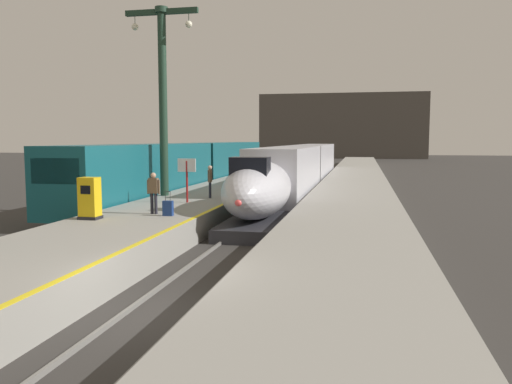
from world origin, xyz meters
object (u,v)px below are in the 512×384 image
Objects in this scene: ticket_machine_yellow at (90,200)px; departure_info_board at (187,171)px; rolling_suitcase at (168,208)px; passenger_mid_platform at (210,179)px; highspeed_train_main at (299,169)px; station_column_mid at (163,85)px; passenger_near_edge at (154,190)px; regional_train_adjacent at (194,165)px.

ticket_machine_yellow is 0.75× the size of departure_info_board.
passenger_mid_platform is at bearing 91.61° from rolling_suitcase.
passenger_mid_platform reaches higher than ticket_machine_yellow.
station_column_mid reaches higher than highspeed_train_main.
highspeed_train_main reaches higher than passenger_mid_platform.
highspeed_train_main is at bearing 78.51° from passenger_near_edge.
station_column_mid is 9.89m from ticket_machine_yellow.
highspeed_train_main is 1.06× the size of regional_train_adjacent.
rolling_suitcase is at bearing -99.01° from highspeed_train_main.
highspeed_train_main reaches higher than passenger_near_edge.
regional_train_adjacent is 18.59m from passenger_near_edge.
passenger_near_edge reaches higher than rolling_suitcase.
station_column_mid is 5.64m from departure_info_board.
highspeed_train_main is 23.04× the size of passenger_near_edge.
rolling_suitcase is (-2.95, -18.63, -0.56)m from highspeed_train_main.
regional_train_adjacent is 14.82m from departure_info_board.
passenger_near_edge is 0.80× the size of departure_info_board.
rolling_suitcase is at bearing -67.16° from station_column_mid.
regional_train_adjacent reaches higher than highspeed_train_main.
regional_train_adjacent is at bearing 105.60° from rolling_suitcase.
highspeed_train_main is 18.87m from rolling_suitcase.
ticket_machine_yellow reaches higher than rolling_suitcase.
passenger_near_edge is (4.39, -18.06, -0.09)m from regional_train_adjacent.
highspeed_train_main is 18.37× the size of departure_info_board.
departure_info_board is (-3.66, -14.33, 0.64)m from highspeed_train_main.
passenger_mid_platform is (-3.13, -12.27, 0.12)m from highspeed_train_main.
rolling_suitcase is (5.15, -18.43, -0.77)m from regional_train_adjacent.
highspeed_train_main is 8.11m from regional_train_adjacent.
ticket_machine_yellow is (-2.60, -1.42, 0.44)m from rolling_suitcase.
regional_train_adjacent is 13.06m from passenger_mid_platform.
highspeed_train_main reaches higher than departure_info_board.
station_column_mid reaches higher than passenger_mid_platform.
passenger_near_edge is 2.58m from ticket_machine_yellow.
station_column_mid is 5.69m from passenger_mid_platform.
passenger_mid_platform is at bearing 72.74° from ticket_machine_yellow.
highspeed_train_main is at bearing 80.99° from rolling_suitcase.
departure_info_board is (2.24, -2.69, -4.42)m from station_column_mid.
passenger_near_edge and passenger_mid_platform have the same top height.
highspeed_train_main is 13.99m from station_column_mid.
departure_info_board is (-0.71, 4.30, 1.20)m from rolling_suitcase.
departure_info_board is (1.89, 5.72, 0.77)m from ticket_machine_yellow.
rolling_suitcase is at bearing -74.40° from regional_train_adjacent.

